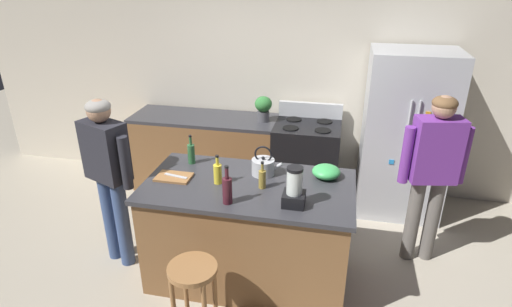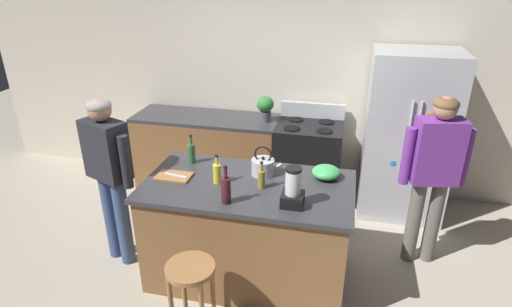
{
  "view_description": "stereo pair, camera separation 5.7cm",
  "coord_description": "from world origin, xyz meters",
  "px_view_note": "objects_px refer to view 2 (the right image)",
  "views": [
    {
      "loc": [
        0.7,
        -2.98,
        2.62
      ],
      "look_at": [
        0.0,
        0.3,
        1.1
      ],
      "focal_mm": 29.16,
      "sensor_mm": 36.0,
      "label": 1
    },
    {
      "loc": [
        0.75,
        -2.97,
        2.62
      ],
      "look_at": [
        0.0,
        0.3,
        1.1
      ],
      "focal_mm": 29.16,
      "sensor_mm": 36.0,
      "label": 2
    }
  ],
  "objects_px": {
    "mixing_bowl": "(326,172)",
    "blender_appliance": "(293,190)",
    "stove_range": "(308,162)",
    "chef_knife": "(176,175)",
    "potted_plant": "(265,107)",
    "bottle_wine": "(226,189)",
    "person_by_island_left": "(109,167)",
    "bottle_vinegar": "(262,178)",
    "cutting_board": "(174,176)",
    "bottle_olive_oil": "(192,153)",
    "tea_kettle": "(263,166)",
    "person_by_sink_right": "(434,167)",
    "kitchen_island": "(248,231)",
    "refrigerator": "(407,136)",
    "bottle_soda": "(217,173)",
    "bar_stool": "(191,283)"
  },
  "relations": [
    {
      "from": "mixing_bowl",
      "to": "blender_appliance",
      "type": "bearing_deg",
      "value": -112.96
    },
    {
      "from": "stove_range",
      "to": "blender_appliance",
      "type": "bearing_deg",
      "value": -88.01
    },
    {
      "from": "blender_appliance",
      "to": "chef_knife",
      "type": "distance_m",
      "value": 1.07
    },
    {
      "from": "potted_plant",
      "to": "bottle_wine",
      "type": "xyz_separation_m",
      "value": [
        0.09,
        -1.87,
        -0.06
      ]
    },
    {
      "from": "person_by_island_left",
      "to": "bottle_wine",
      "type": "bearing_deg",
      "value": -13.59
    },
    {
      "from": "bottle_vinegar",
      "to": "cutting_board",
      "type": "distance_m",
      "value": 0.78
    },
    {
      "from": "potted_plant",
      "to": "stove_range",
      "type": "bearing_deg",
      "value": -2.79
    },
    {
      "from": "bottle_olive_oil",
      "to": "tea_kettle",
      "type": "bearing_deg",
      "value": -6.95
    },
    {
      "from": "cutting_board",
      "to": "chef_knife",
      "type": "height_order",
      "value": "chef_knife"
    },
    {
      "from": "person_by_sink_right",
      "to": "tea_kettle",
      "type": "height_order",
      "value": "person_by_sink_right"
    },
    {
      "from": "person_by_sink_right",
      "to": "kitchen_island",
      "type": "bearing_deg",
      "value": -158.9
    },
    {
      "from": "kitchen_island",
      "to": "chef_knife",
      "type": "distance_m",
      "value": 0.81
    },
    {
      "from": "kitchen_island",
      "to": "stove_range",
      "type": "bearing_deg",
      "value": 77.1
    },
    {
      "from": "person_by_sink_right",
      "to": "potted_plant",
      "type": "xyz_separation_m",
      "value": [
        -1.73,
        0.95,
        0.13
      ]
    },
    {
      "from": "mixing_bowl",
      "to": "chef_knife",
      "type": "xyz_separation_m",
      "value": [
        -1.26,
        -0.29,
        -0.03
      ]
    },
    {
      "from": "mixing_bowl",
      "to": "bottle_vinegar",
      "type": "bearing_deg",
      "value": -149.6
    },
    {
      "from": "refrigerator",
      "to": "tea_kettle",
      "type": "height_order",
      "value": "refrigerator"
    },
    {
      "from": "person_by_sink_right",
      "to": "bottle_wine",
      "type": "bearing_deg",
      "value": -150.66
    },
    {
      "from": "mixing_bowl",
      "to": "bottle_wine",
      "type": "bearing_deg",
      "value": -140.76
    },
    {
      "from": "bottle_soda",
      "to": "stove_range",
      "type": "bearing_deg",
      "value": 68.75
    },
    {
      "from": "cutting_board",
      "to": "chef_knife",
      "type": "distance_m",
      "value": 0.02
    },
    {
      "from": "bottle_olive_oil",
      "to": "stove_range",
      "type": "bearing_deg",
      "value": 52.2
    },
    {
      "from": "person_by_island_left",
      "to": "person_by_sink_right",
      "type": "xyz_separation_m",
      "value": [
        2.81,
        0.64,
        0.01
      ]
    },
    {
      "from": "potted_plant",
      "to": "mixing_bowl",
      "type": "relative_size",
      "value": 1.24
    },
    {
      "from": "refrigerator",
      "to": "bottle_vinegar",
      "type": "xyz_separation_m",
      "value": [
        -1.29,
        -1.53,
        0.11
      ]
    },
    {
      "from": "blender_appliance",
      "to": "bottle_vinegar",
      "type": "bearing_deg",
      "value": 143.53
    },
    {
      "from": "bottle_soda",
      "to": "bar_stool",
      "type": "bearing_deg",
      "value": -88.14
    },
    {
      "from": "person_by_sink_right",
      "to": "bottle_soda",
      "type": "height_order",
      "value": "person_by_sink_right"
    },
    {
      "from": "refrigerator",
      "to": "stove_range",
      "type": "distance_m",
      "value": 1.15
    },
    {
      "from": "bottle_soda",
      "to": "cutting_board",
      "type": "bearing_deg",
      "value": 179.24
    },
    {
      "from": "person_by_sink_right",
      "to": "bar_stool",
      "type": "bearing_deg",
      "value": -142.23
    },
    {
      "from": "bottle_vinegar",
      "to": "bottle_wine",
      "type": "relative_size",
      "value": 0.75
    },
    {
      "from": "refrigerator",
      "to": "bottle_soda",
      "type": "height_order",
      "value": "refrigerator"
    },
    {
      "from": "refrigerator",
      "to": "cutting_board",
      "type": "height_order",
      "value": "refrigerator"
    },
    {
      "from": "refrigerator",
      "to": "tea_kettle",
      "type": "relative_size",
      "value": 6.7
    },
    {
      "from": "blender_appliance",
      "to": "potted_plant",
      "type": "bearing_deg",
      "value": 108.18
    },
    {
      "from": "potted_plant",
      "to": "blender_appliance",
      "type": "xyz_separation_m",
      "value": [
        0.59,
        -1.8,
        -0.04
      ]
    },
    {
      "from": "person_by_island_left",
      "to": "bottle_wine",
      "type": "xyz_separation_m",
      "value": [
        1.17,
        -0.28,
        0.08
      ]
    },
    {
      "from": "bottle_olive_oil",
      "to": "chef_knife",
      "type": "distance_m",
      "value": 0.33
    },
    {
      "from": "bottle_olive_oil",
      "to": "mixing_bowl",
      "type": "relative_size",
      "value": 1.14
    },
    {
      "from": "mixing_bowl",
      "to": "tea_kettle",
      "type": "relative_size",
      "value": 0.88
    },
    {
      "from": "blender_appliance",
      "to": "bottle_soda",
      "type": "height_order",
      "value": "blender_appliance"
    },
    {
      "from": "bottle_vinegar",
      "to": "chef_knife",
      "type": "height_order",
      "value": "bottle_vinegar"
    },
    {
      "from": "refrigerator",
      "to": "bottle_wine",
      "type": "height_order",
      "value": "refrigerator"
    },
    {
      "from": "bottle_wine",
      "to": "blender_appliance",
      "type": "bearing_deg",
      "value": 8.84
    },
    {
      "from": "person_by_sink_right",
      "to": "bottle_olive_oil",
      "type": "distance_m",
      "value": 2.18
    },
    {
      "from": "stove_range",
      "to": "person_by_sink_right",
      "type": "height_order",
      "value": "person_by_sink_right"
    },
    {
      "from": "person_by_island_left",
      "to": "mixing_bowl",
      "type": "height_order",
      "value": "person_by_island_left"
    },
    {
      "from": "refrigerator",
      "to": "cutting_board",
      "type": "bearing_deg",
      "value": -143.59
    },
    {
      "from": "bottle_wine",
      "to": "mixing_bowl",
      "type": "xyz_separation_m",
      "value": [
        0.72,
        0.59,
        -0.06
      ]
    }
  ]
}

